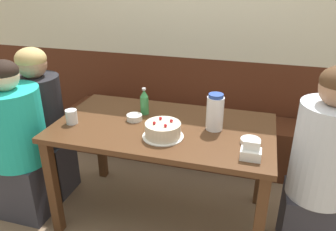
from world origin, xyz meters
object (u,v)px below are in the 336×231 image
(soju_bottle, at_px, (144,102))
(glass_water_tall, at_px, (72,117))
(napkin_holder, at_px, (251,152))
(bowl_rice_small, at_px, (134,117))
(person_pale_blue_shirt, at_px, (18,143))
(person_grey_tee, at_px, (321,172))
(bench_seat, at_px, (189,137))
(water_pitcher, at_px, (215,112))
(person_teal_shirt, at_px, (43,127))
(bowl_soup_white, at_px, (250,141))
(birthday_cake, at_px, (163,130))

(soju_bottle, height_order, glass_water_tall, soju_bottle)
(napkin_holder, xyz_separation_m, bowl_rice_small, (-0.78, 0.28, -0.02))
(person_pale_blue_shirt, xyz_separation_m, person_grey_tee, (1.94, 0.17, 0.02))
(bench_seat, relative_size, water_pitcher, 9.73)
(soju_bottle, height_order, napkin_holder, soju_bottle)
(water_pitcher, height_order, person_teal_shirt, person_teal_shirt)
(bowl_rice_small, bearing_deg, person_teal_shirt, 178.79)
(person_teal_shirt, bearing_deg, person_grey_tee, -3.12)
(bowl_rice_small, relative_size, person_pale_blue_shirt, 0.09)
(soju_bottle, bearing_deg, person_pale_blue_shirt, -154.40)
(napkin_holder, xyz_separation_m, bowl_soup_white, (-0.01, 0.17, -0.02))
(bowl_soup_white, relative_size, person_teal_shirt, 0.10)
(bench_seat, relative_size, person_grey_tee, 1.87)
(person_pale_blue_shirt, bearing_deg, soju_bottle, 25.60)
(napkin_holder, bearing_deg, person_teal_shirt, 168.94)
(bowl_soup_white, distance_m, bowl_rice_small, 0.78)
(bench_seat, height_order, napkin_holder, napkin_holder)
(person_pale_blue_shirt, bearing_deg, glass_water_tall, 14.65)
(glass_water_tall, xyz_separation_m, person_teal_shirt, (-0.38, 0.17, -0.21))
(person_pale_blue_shirt, height_order, person_grey_tee, person_grey_tee)
(person_teal_shirt, distance_m, person_grey_tee, 1.94)
(soju_bottle, distance_m, person_grey_tee, 1.19)
(bowl_soup_white, height_order, person_teal_shirt, person_teal_shirt)
(person_teal_shirt, height_order, person_pale_blue_shirt, person_teal_shirt)
(soju_bottle, distance_m, napkin_holder, 0.85)
(birthday_cake, bearing_deg, bowl_soup_white, 6.84)
(water_pitcher, distance_m, bowl_rice_small, 0.54)
(water_pitcher, bearing_deg, birthday_cake, -145.58)
(person_grey_tee, bearing_deg, napkin_holder, 25.96)
(person_teal_shirt, bearing_deg, bowl_soup_white, -4.84)
(bench_seat, height_order, glass_water_tall, glass_water_tall)
(birthday_cake, xyz_separation_m, napkin_holder, (0.52, -0.11, -0.01))
(napkin_holder, relative_size, glass_water_tall, 1.17)
(bowl_soup_white, bearing_deg, soju_bottle, 162.46)
(napkin_holder, bearing_deg, soju_bottle, 151.59)
(bench_seat, relative_size, birthday_cake, 9.13)
(bench_seat, xyz_separation_m, glass_water_tall, (-0.59, -0.97, 0.56))
(water_pitcher, height_order, person_grey_tee, person_grey_tee)
(person_grey_tee, bearing_deg, bowl_soup_white, 3.35)
(bowl_soup_white, relative_size, person_grey_tee, 0.10)
(birthday_cake, bearing_deg, glass_water_tall, 178.48)
(bench_seat, distance_m, glass_water_tall, 1.26)
(bowl_soup_white, bearing_deg, bowl_rice_small, 171.60)
(bowl_rice_small, xyz_separation_m, glass_water_tall, (-0.38, -0.16, 0.03))
(napkin_holder, bearing_deg, bench_seat, 117.47)
(glass_water_tall, xyz_separation_m, person_pale_blue_shirt, (-0.38, -0.10, -0.21))
(water_pitcher, relative_size, napkin_holder, 2.15)
(person_pale_blue_shirt, bearing_deg, person_grey_tee, 4.98)
(soju_bottle, height_order, bowl_rice_small, soju_bottle)
(glass_water_tall, bearing_deg, bowl_rice_small, 22.77)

